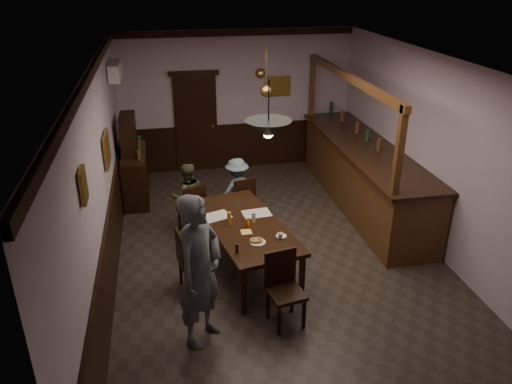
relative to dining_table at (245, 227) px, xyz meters
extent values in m
cube|color=#2D2621|center=(0.55, 0.15, -0.69)|extent=(5.00, 8.00, 0.01)
cube|color=white|center=(0.55, 0.15, 2.31)|extent=(5.00, 8.00, 0.01)
cube|color=#BCA6C1|center=(0.55, 4.15, 0.81)|extent=(5.00, 0.01, 3.00)
cube|color=#BCA6C1|center=(0.55, -3.85, 0.81)|extent=(5.00, 0.01, 3.00)
cube|color=#BCA6C1|center=(-1.95, 0.15, 0.81)|extent=(0.01, 8.00, 3.00)
cube|color=#BCA6C1|center=(3.05, 0.15, 0.81)|extent=(0.01, 8.00, 3.00)
cube|color=black|center=(0.00, 0.00, 0.03)|extent=(1.41, 2.35, 0.06)
cube|color=black|center=(-0.21, -1.08, -0.34)|extent=(0.07, 0.07, 0.69)
cube|color=black|center=(0.61, -0.92, -0.34)|extent=(0.07, 0.07, 0.69)
cube|color=black|center=(-0.61, 0.92, -0.34)|extent=(0.07, 0.07, 0.69)
cube|color=black|center=(0.21, 1.08, -0.34)|extent=(0.07, 0.07, 0.69)
cube|color=black|center=(-0.71, 1.23, -0.26)|extent=(0.51, 0.51, 0.05)
cube|color=black|center=(-0.64, 1.07, 0.00)|extent=(0.39, 0.17, 0.47)
cube|color=black|center=(-0.61, 1.44, -0.48)|extent=(0.04, 0.04, 0.41)
cube|color=black|center=(-0.91, 1.33, -0.48)|extent=(0.04, 0.04, 0.41)
cube|color=black|center=(-0.50, 1.14, -0.48)|extent=(0.04, 0.04, 0.41)
cube|color=black|center=(-0.80, 1.03, -0.48)|extent=(0.04, 0.04, 0.41)
cube|color=black|center=(0.18, 1.41, -0.26)|extent=(0.47, 0.47, 0.05)
cube|color=black|center=(0.21, 1.24, -0.01)|extent=(0.39, 0.12, 0.47)
cube|color=black|center=(0.30, 1.60, -0.48)|extent=(0.04, 0.04, 0.40)
cube|color=black|center=(-0.02, 1.53, -0.48)|extent=(0.04, 0.04, 0.40)
cube|color=black|center=(0.37, 1.29, -0.48)|extent=(0.04, 0.04, 0.40)
cube|color=black|center=(0.05, 1.22, -0.48)|extent=(0.04, 0.04, 0.40)
cube|color=black|center=(0.28, -1.37, -0.23)|extent=(0.50, 0.50, 0.05)
cube|color=black|center=(0.24, -1.18, 0.04)|extent=(0.42, 0.12, 0.50)
cube|color=black|center=(0.14, -1.57, -0.47)|extent=(0.04, 0.04, 0.43)
cube|color=black|center=(0.48, -1.51, -0.47)|extent=(0.04, 0.04, 0.43)
cube|color=black|center=(0.08, -1.24, -0.47)|extent=(0.04, 0.04, 0.43)
cube|color=black|center=(0.41, -1.17, -0.47)|extent=(0.04, 0.04, 0.43)
cube|color=black|center=(-0.79, -0.36, -0.26)|extent=(0.47, 0.47, 0.05)
cube|color=black|center=(-0.97, -0.40, 0.00)|extent=(0.11, 0.40, 0.47)
cube|color=black|center=(-0.61, -0.49, -0.48)|extent=(0.04, 0.04, 0.41)
cube|color=black|center=(-0.67, -0.17, -0.48)|extent=(0.04, 0.04, 0.41)
cube|color=black|center=(-0.92, -0.55, -0.48)|extent=(0.04, 0.04, 0.41)
cube|color=black|center=(-0.98, -0.23, -0.48)|extent=(0.04, 0.04, 0.41)
imported|color=slate|center=(-0.78, -1.43, 0.28)|extent=(0.81, 0.83, 1.92)
imported|color=#41472B|center=(-0.75, 1.43, -0.09)|extent=(0.65, 0.54, 1.19)
imported|color=slate|center=(0.14, 1.61, -0.11)|extent=(0.85, 0.68, 1.15)
cube|color=silver|center=(-0.39, 0.30, 0.07)|extent=(0.50, 0.42, 0.01)
cube|color=silver|center=(0.23, 0.28, 0.07)|extent=(0.45, 0.34, 0.01)
cube|color=#FFD45D|center=(-0.03, -0.25, 0.07)|extent=(0.18, 0.18, 0.00)
cylinder|color=white|center=(0.43, -0.47, 0.07)|extent=(0.15, 0.15, 0.01)
imported|color=white|center=(0.40, -0.53, 0.11)|extent=(0.09, 0.09, 0.07)
cylinder|color=white|center=(0.07, -0.58, 0.07)|extent=(0.22, 0.22, 0.01)
torus|color=#C68C47|center=(0.03, -0.56, 0.10)|extent=(0.13, 0.13, 0.04)
torus|color=#C68C47|center=(0.08, -0.57, 0.10)|extent=(0.13, 0.13, 0.04)
cylinder|color=orange|center=(0.03, -0.10, 0.12)|extent=(0.07, 0.07, 0.12)
cylinder|color=#BF721E|center=(-0.23, 0.01, 0.16)|extent=(0.06, 0.06, 0.20)
cylinder|color=silver|center=(0.13, 0.04, 0.14)|extent=(0.06, 0.06, 0.15)
cylinder|color=black|center=(-0.25, -0.79, 0.13)|extent=(0.04, 0.04, 0.14)
cube|color=black|center=(-1.65, 2.78, -0.23)|extent=(0.45, 1.27, 0.91)
cube|color=black|center=(-1.65, 2.78, 0.27)|extent=(0.44, 1.23, 0.07)
cube|color=black|center=(-1.70, 2.78, 0.63)|extent=(0.27, 0.82, 0.73)
cube|color=#492913|center=(2.55, 1.72, -0.11)|extent=(0.93, 4.35, 1.14)
cube|color=black|center=(2.53, 1.72, 0.48)|extent=(1.04, 4.46, 0.06)
cube|color=#492913|center=(2.13, 1.72, 1.75)|extent=(0.10, 4.25, 0.12)
cube|color=#492913|center=(2.13, -0.35, 1.13)|extent=(0.10, 0.10, 1.35)
cube|color=#492913|center=(2.13, 3.79, 1.13)|extent=(0.10, 0.10, 1.35)
cube|color=black|center=(-0.35, 4.10, 0.36)|extent=(0.90, 0.06, 2.10)
cube|color=white|center=(-1.83, 3.05, 1.76)|extent=(0.20, 0.85, 0.30)
cube|color=olive|center=(-1.91, -1.45, 1.46)|extent=(0.04, 0.28, 0.36)
cube|color=olive|center=(-1.91, 0.95, 1.01)|extent=(0.04, 0.62, 0.48)
cube|color=olive|center=(1.45, 4.11, 1.11)|extent=(0.55, 0.04, 0.42)
cylinder|color=black|center=(0.16, -0.78, 2.02)|extent=(0.02, 0.02, 0.58)
cone|color=black|center=(0.16, -0.78, 1.73)|extent=(0.56, 0.56, 0.22)
sphere|color=#FFD88C|center=(0.16, -0.78, 1.68)|extent=(0.12, 0.12, 0.12)
cylinder|color=#BF8C3F|center=(0.65, 1.63, 1.96)|extent=(0.02, 0.02, 0.70)
cone|color=#BF8C3F|center=(0.65, 1.63, 1.61)|extent=(0.20, 0.20, 0.22)
sphere|color=#FFD88C|center=(0.65, 1.63, 1.56)|extent=(0.12, 0.12, 0.12)
cylinder|color=#BF8C3F|center=(0.85, 3.07, 1.96)|extent=(0.02, 0.02, 0.70)
cone|color=#BF8C3F|center=(0.85, 3.07, 1.61)|extent=(0.20, 0.20, 0.22)
sphere|color=#FFD88C|center=(0.85, 3.07, 1.56)|extent=(0.12, 0.12, 0.12)
camera|label=1|loc=(-1.08, -6.33, 3.52)|focal=35.00mm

